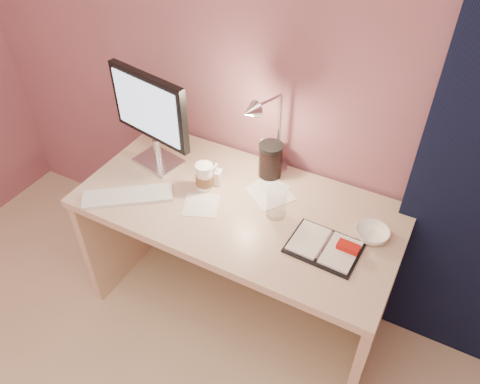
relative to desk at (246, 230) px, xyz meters
The scene contains 14 objects.
desk is the anchor object (origin of this frame).
monitor 0.70m from the desk, behind, with size 0.44×0.19×0.47m.
keyboard 0.57m from the desk, 149.35° to the right, with size 0.39×0.12×0.02m, color silver.
planner 0.51m from the desk, 18.44° to the right, with size 0.28×0.22×0.04m.
paper_a 0.31m from the desk, 131.43° to the right, with size 0.15×0.15×0.00m, color silver.
paper_b 0.25m from the desk, 49.47° to the left, with size 0.15×0.15×0.00m, color silver.
paper_c 0.25m from the desk, 25.83° to the left, with size 0.17×0.17×0.00m, color silver.
coffee_cup 0.34m from the desk, 164.63° to the right, with size 0.08×0.08×0.13m.
clear_cup 0.35m from the desk, 19.78° to the right, with size 0.08×0.08×0.14m, color white.
bowl 0.62m from the desk, ahead, with size 0.14×0.14×0.04m, color white.
lotion_bottle 0.32m from the desk, behind, with size 0.05×0.05×0.11m, color white.
dark_jar 0.35m from the desk, 79.60° to the left, with size 0.11×0.11×0.15m, color black.
product_box 0.36m from the desk, 85.56° to the left, with size 0.10×0.08×0.15m, color beige.
desk_lamp 0.51m from the desk, 58.05° to the left, with size 0.16×0.26×0.42m.
Camera 1 is at (0.71, 0.06, 2.10)m, focal length 35.00 mm.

